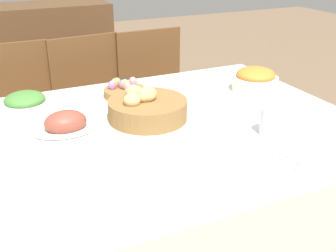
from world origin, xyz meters
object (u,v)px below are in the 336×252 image
at_px(chair_far_right, 158,98).
at_px(egg_basket, 124,90).
at_px(knife, 284,161).
at_px(green_salad_bowl, 26,105).
at_px(bread_basket, 147,108).
at_px(dinner_plate, 242,171).
at_px(sideboard, 39,67).
at_px(butter_dish, 130,156).
at_px(spoon, 292,159).
at_px(chair_far_center, 96,108).
at_px(drinking_cup, 270,122).
at_px(chair_far_left, 20,120).
at_px(fork, 195,184).
at_px(ham_platter, 66,124).
at_px(carrot_bowl, 255,80).

relative_size(chair_far_right, egg_basket, 4.69).
bearing_deg(egg_basket, knife, -71.90).
bearing_deg(green_salad_bowl, bread_basket, -28.34).
xyz_separation_m(green_salad_bowl, dinner_plate, (0.53, -0.74, -0.04)).
relative_size(sideboard, butter_dish, 9.32).
relative_size(sideboard, dinner_plate, 4.02).
bearing_deg(knife, spoon, 2.39).
relative_size(chair_far_center, knife, 5.10).
relative_size(chair_far_right, drinking_cup, 8.93).
distance_m(chair_far_center, egg_basket, 0.61).
xyz_separation_m(chair_far_left, spoon, (0.71, -1.33, 0.26)).
bearing_deg(butter_dish, drinking_cup, -3.15).
distance_m(chair_far_left, fork, 1.40).
height_order(green_salad_bowl, butter_dish, green_salad_bowl).
xyz_separation_m(chair_far_right, butter_dish, (-0.59, -1.12, 0.27)).
bearing_deg(butter_dish, dinner_plate, -37.81).
xyz_separation_m(chair_far_right, egg_basket, (-0.40, -0.54, 0.28)).
bearing_deg(egg_basket, green_salad_bowl, -172.51).
xyz_separation_m(bread_basket, green_salad_bowl, (-0.43, 0.23, -0.00)).
height_order(chair_far_center, sideboard, sideboard).
height_order(knife, drinking_cup, drinking_cup).
distance_m(dinner_plate, fork, 0.16).
bearing_deg(bread_basket, ham_platter, 175.06).
bearing_deg(ham_platter, chair_far_center, 67.95).
height_order(chair_far_center, drinking_cup, chair_far_center).
bearing_deg(chair_far_right, spoon, -95.89).
bearing_deg(spoon, dinner_plate, 177.61).
xyz_separation_m(chair_far_left, egg_basket, (0.42, -0.54, 0.28)).
xyz_separation_m(green_salad_bowl, drinking_cup, (0.77, -0.55, 0.00)).
relative_size(egg_basket, green_salad_bowl, 1.01).
bearing_deg(chair_far_left, ham_platter, -83.00).
bearing_deg(dinner_plate, egg_basket, 96.96).
bearing_deg(drinking_cup, fork, -155.14).
bearing_deg(carrot_bowl, knife, -117.65).
bearing_deg(chair_far_center, chair_far_right, -5.50).
bearing_deg(carrot_bowl, fork, -136.74).
xyz_separation_m(green_salad_bowl, fork, (0.37, -0.74, -0.04)).
height_order(chair_far_right, ham_platter, chair_far_right).
bearing_deg(dinner_plate, bread_basket, 101.65).
height_order(sideboard, dinner_plate, sideboard).
bearing_deg(sideboard, dinner_plate, -84.15).
xyz_separation_m(sideboard, egg_basket, (0.15, -1.59, 0.30)).
relative_size(sideboard, fork, 6.36).
distance_m(bread_basket, drinking_cup, 0.47).
bearing_deg(knife, butter_dish, 156.22).
bearing_deg(butter_dish, fork, -61.53).
bearing_deg(fork, chair_far_left, 107.33).
distance_m(dinner_plate, knife, 0.16).
xyz_separation_m(ham_platter, dinner_plate, (0.42, -0.53, -0.02)).
relative_size(chair_far_center, fork, 5.10).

